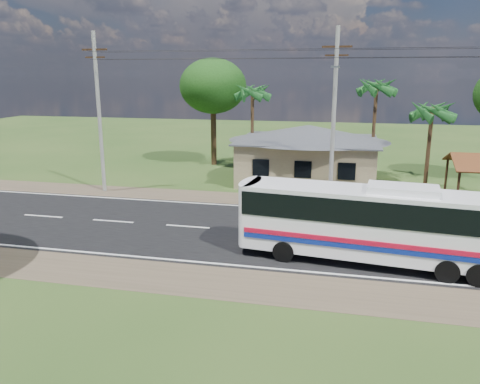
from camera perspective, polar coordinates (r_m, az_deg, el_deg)
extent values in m
plane|color=#254217|center=(25.05, 3.45, -4.96)|extent=(120.00, 120.00, 0.00)
cube|color=black|center=(25.05, 3.45, -4.94)|extent=(120.00, 10.00, 0.02)
cube|color=brown|center=(31.21, 5.34, -1.11)|extent=(120.00, 3.00, 0.01)
cube|color=brown|center=(19.13, 0.30, -11.22)|extent=(120.00, 3.00, 0.01)
cube|color=silver|center=(29.48, 4.90, -1.97)|extent=(120.00, 0.15, 0.01)
cube|color=silver|center=(20.73, 1.36, -9.08)|extent=(120.00, 0.15, 0.01)
cube|color=silver|center=(25.05, 3.45, -4.91)|extent=(120.00, 0.15, 0.01)
cube|color=tan|center=(37.08, 8.21, 3.79)|extent=(10.00, 8.00, 3.20)
cube|color=#4C4F54|center=(36.82, 8.30, 6.32)|extent=(10.60, 8.60, 0.10)
pyramid|color=#4C4F54|center=(36.68, 8.37, 8.09)|extent=(12.40, 10.00, 1.20)
cube|color=black|center=(33.49, 2.55, 2.98)|extent=(1.20, 0.08, 1.20)
cube|color=black|center=(33.12, 7.67, 2.74)|extent=(1.20, 0.08, 1.20)
cube|color=black|center=(33.02, 12.87, 2.47)|extent=(1.20, 0.08, 1.20)
cylinder|color=#392214|center=(31.67, 25.02, 0.24)|extent=(0.16, 0.16, 2.60)
cylinder|color=#392214|center=(35.11, 23.82, 1.63)|extent=(0.16, 0.16, 2.60)
cylinder|color=#9E9E99|center=(34.31, -16.79, 9.08)|extent=(0.26, 0.26, 11.00)
cube|color=#392214|center=(34.24, -17.33, 16.25)|extent=(1.80, 0.12, 0.12)
cube|color=#392214|center=(34.22, -17.26, 15.42)|extent=(1.40, 0.10, 0.10)
cylinder|color=#9E9E99|center=(30.02, 11.34, 8.75)|extent=(0.26, 0.26, 11.00)
cube|color=#392214|center=(29.93, 11.76, 16.96)|extent=(1.80, 0.12, 0.12)
cube|color=#392214|center=(29.91, 11.71, 16.01)|extent=(1.40, 0.10, 0.10)
cylinder|color=gray|center=(28.89, 11.59, 14.70)|extent=(0.08, 2.00, 0.08)
cube|color=gray|center=(27.90, 11.55, 14.72)|extent=(0.50, 0.18, 0.12)
cylinder|color=black|center=(31.14, -3.80, 16.73)|extent=(16.00, 0.02, 0.02)
cylinder|color=black|center=(30.70, 26.39, 15.38)|extent=(15.00, 0.02, 0.02)
cylinder|color=#47301E|center=(35.27, 21.97, 4.68)|extent=(0.28, 0.28, 6.00)
cylinder|color=#47301E|center=(39.21, 15.97, 7.13)|extent=(0.28, 0.28, 7.50)
cylinder|color=#47301E|center=(40.40, 1.50, 7.51)|extent=(0.28, 0.28, 7.00)
cylinder|color=#47301E|center=(43.31, -3.24, 7.24)|extent=(0.50, 0.50, 5.95)
ellipsoid|color=#163B10|center=(43.00, -3.31, 12.77)|extent=(6.00, 6.00, 4.92)
cube|color=white|center=(21.35, 16.31, -3.63)|extent=(11.81, 3.70, 2.90)
cube|color=black|center=(21.15, 16.45, -1.76)|extent=(11.86, 3.76, 1.06)
cube|color=black|center=(22.19, 1.27, -1.33)|extent=(0.36, 2.22, 1.74)
cube|color=#B80B27|center=(20.36, 16.02, -6.07)|extent=(11.35, 1.31, 0.21)
cube|color=navy|center=(20.44, 15.98, -6.71)|extent=(11.35, 1.31, 0.21)
cube|color=white|center=(20.93, 19.25, 0.33)|extent=(3.06, 1.86, 0.29)
cylinder|color=black|center=(21.25, 5.34, -7.20)|extent=(1.00, 0.44, 0.97)
cylinder|color=black|center=(23.29, 6.64, -5.29)|extent=(1.00, 0.44, 0.97)
cylinder|color=black|center=(20.89, 23.93, -8.82)|extent=(1.00, 0.44, 0.97)
cylinder|color=black|center=(22.96, 23.50, -6.71)|extent=(1.00, 0.44, 0.97)
cylinder|color=black|center=(21.04, 27.11, -9.00)|extent=(1.00, 0.44, 0.97)
cylinder|color=black|center=(23.10, 26.38, -6.90)|extent=(1.00, 0.44, 0.97)
imported|color=black|center=(30.20, 25.71, -2.03)|extent=(1.99, 0.96, 1.00)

